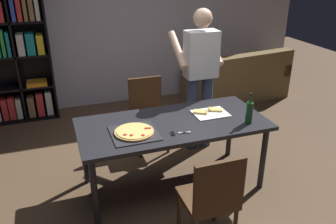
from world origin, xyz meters
The scene contains 12 objects.
ground_plane centered at (0.00, 0.00, 0.00)m, with size 12.00×12.00×0.00m, color brown.
back_wall centered at (0.00, 2.60, 1.40)m, with size 6.40×0.10×2.80m, color #BCB7C6.
dining_table centered at (0.00, 0.00, 0.68)m, with size 1.89×0.87×0.75m.
chair_near_camera centered at (0.00, -0.92, 0.51)m, with size 0.42×0.42×0.90m.
chair_far_side centered at (0.00, 0.92, 0.51)m, with size 0.42×0.42×0.90m.
couch centered at (1.91, 1.99, 0.30)m, with size 1.80×1.06×0.85m.
bookshelf centered at (-1.71, 2.38, 0.98)m, with size 1.40×0.35×1.95m.
person_serving_pizza centered at (0.60, 0.70, 1.00)m, with size 0.55×0.54×1.75m.
pepperoni_pizza_on_tray centered at (-0.43, -0.11, 0.77)m, with size 0.43×0.43×0.04m.
pizza_slices_on_towel centered at (0.44, 0.08, 0.76)m, with size 0.36×0.28×0.03m.
wine_bottle centered at (0.70, -0.26, 0.87)m, with size 0.07×0.07×0.32m.
kitchen_scissors centered at (-0.05, -0.24, 0.76)m, with size 0.20×0.09×0.01m.
Camera 1 is at (-1.08, -2.94, 2.27)m, focal length 37.13 mm.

